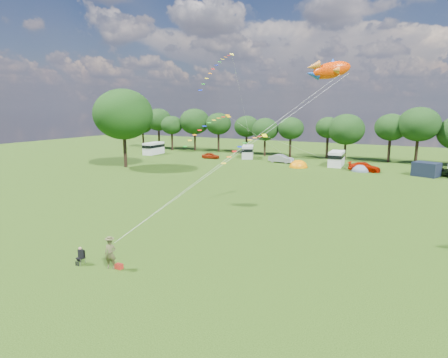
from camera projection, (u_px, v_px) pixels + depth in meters
The scene contains 20 objects.
ground_plane at pixel (171, 252), 26.74m from camera, with size 180.00×180.00×0.00m, color black.
tree_line at pixel (365, 128), 70.73m from camera, with size 102.98×10.98×10.27m.
big_tree at pixel (123, 114), 63.17m from camera, with size 10.00×10.00×13.28m.
car_a at pixel (211, 156), 75.41m from camera, with size 1.43×3.64×1.21m, color #9D260A.
car_b at pixel (281, 159), 69.80m from camera, with size 1.63×4.36×1.54m, color #94969D.
car_c at pixel (364, 167), 60.34m from camera, with size 2.02×4.80×1.44m, color #B41800.
car_d at pixel (440, 171), 56.81m from camera, with size 2.32×5.12×1.40m, color black.
campervan_a at pixel (154, 148), 82.36m from camera, with size 2.53×5.41×2.60m.
campervan_b at pixel (248, 151), 76.25m from camera, with size 3.97×5.59×2.52m.
campervan_c at pixel (337, 158), 65.83m from camera, with size 2.62×5.45×2.60m.
tent_orange at pixel (298, 167), 64.69m from camera, with size 3.18×3.48×2.49m.
tent_greyblue at pixel (361, 171), 60.95m from camera, with size 3.54×3.88×2.64m.
awning_navy at pixel (426, 169), 56.07m from camera, with size 3.39×2.76×2.12m, color black.
kite_flyer at pixel (110, 254), 23.94m from camera, with size 0.72×0.47×1.98m, color brown.
camp_chair at pixel (81, 254), 24.67m from camera, with size 0.56×0.57×1.20m.
kite_bag at pixel (119, 266), 24.01m from camera, with size 0.47×0.32×0.34m, color red.
fish_kite at pixel (328, 70), 27.19m from camera, with size 3.38×2.16×1.78m.
streamer_kite_a at pixel (219, 66), 56.12m from camera, with size 3.29×5.62×5.77m.
streamer_kite_b at pixel (210, 125), 44.89m from camera, with size 4.15×4.69×3.80m.
streamer_kite_c at pixel (248, 144), 38.00m from camera, with size 3.07×4.90×2.77m.
Camera 1 is at (15.22, -20.52, 10.22)m, focal length 30.00 mm.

